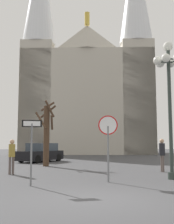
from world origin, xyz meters
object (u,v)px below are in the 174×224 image
(cathedral, at_px, (88,85))
(parked_car_near_black, at_px, (41,153))
(stop_sign, at_px, (108,135))
(bare_tree, at_px, (47,132))
(pedestrian_standing, at_px, (12,153))
(one_way_arrow_sign, at_px, (32,143))
(pedestrian_walking, at_px, (162,152))
(street_lamp, at_px, (169,78))

(cathedral, bearing_deg, parked_car_near_black, -105.11)
(cathedral, distance_m, stop_sign, 30.37)
(cathedral, bearing_deg, stop_sign, -90.82)
(bare_tree, height_order, pedestrian_standing, bare_tree)
(cathedral, xyz_separation_m, one_way_arrow_sign, (-3.37, -30.12, -8.49))
(cathedral, distance_m, parked_car_near_black, 19.99)
(stop_sign, height_order, one_way_arrow_sign, stop_sign)
(stop_sign, height_order, pedestrian_walking, stop_sign)
(cathedral, distance_m, street_lamp, 29.11)
(cathedral, relative_size, parked_car_near_black, 7.32)
(stop_sign, xyz_separation_m, bare_tree, (-3.30, 7.80, 0.39))
(stop_sign, xyz_separation_m, one_way_arrow_sign, (-2.95, -0.87, -0.31))
(one_way_arrow_sign, height_order, bare_tree, bare_tree)
(cathedral, distance_m, pedestrian_standing, 28.28)
(stop_sign, distance_m, parked_car_near_black, 12.95)
(stop_sign, distance_m, one_way_arrow_sign, 3.09)
(cathedral, height_order, pedestrian_walking, cathedral)
(bare_tree, bearing_deg, parked_car_near_black, 101.42)
(parked_car_near_black, distance_m, pedestrian_walking, 11.32)
(cathedral, relative_size, stop_sign, 12.12)
(stop_sign, bearing_deg, one_way_arrow_sign, -163.51)
(parked_car_near_black, height_order, pedestrian_walking, pedestrian_walking)
(street_lamp, relative_size, parked_car_near_black, 1.38)
(pedestrian_standing, bearing_deg, pedestrian_walking, 6.35)
(cathedral, height_order, pedestrian_standing, cathedral)
(street_lamp, bearing_deg, pedestrian_standing, 164.04)
(bare_tree, distance_m, parked_car_near_black, 4.75)
(cathedral, relative_size, bare_tree, 7.31)
(street_lamp, relative_size, bare_tree, 1.38)
(bare_tree, bearing_deg, pedestrian_standing, -103.83)
(cathedral, height_order, street_lamp, cathedral)
(one_way_arrow_sign, bearing_deg, parked_car_near_black, 95.41)
(stop_sign, xyz_separation_m, street_lamp, (2.86, 0.79, 2.56))
(cathedral, relative_size, one_way_arrow_sign, 13.47)
(pedestrian_standing, bearing_deg, bare_tree, 76.17)
(bare_tree, distance_m, pedestrian_walking, 7.88)
(bare_tree, height_order, parked_car_near_black, bare_tree)
(one_way_arrow_sign, distance_m, pedestrian_walking, 7.86)
(stop_sign, height_order, street_lamp, street_lamp)
(parked_car_near_black, bearing_deg, bare_tree, -78.58)
(stop_sign, distance_m, pedestrian_standing, 5.42)
(bare_tree, relative_size, pedestrian_walking, 2.50)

